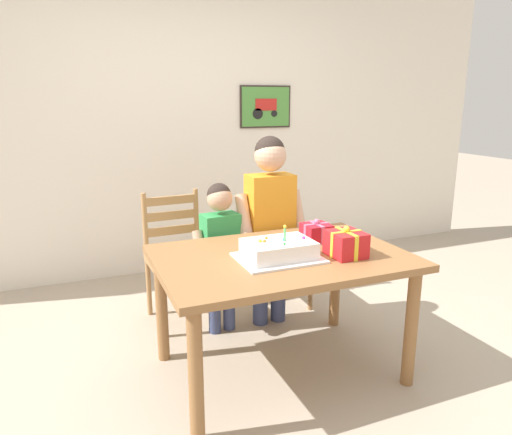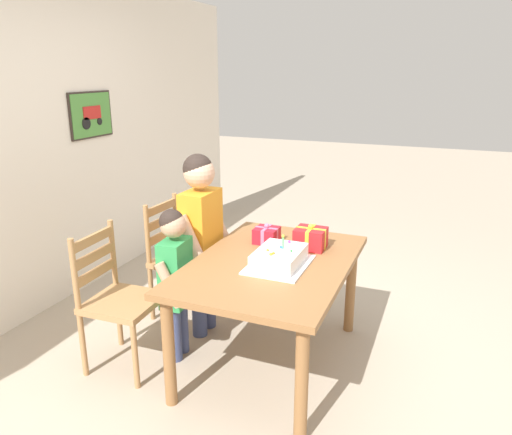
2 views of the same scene
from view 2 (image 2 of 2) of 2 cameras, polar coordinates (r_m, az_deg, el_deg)
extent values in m
plane|color=tan|center=(3.37, 1.75, -16.59)|extent=(20.00, 20.00, 0.00)
cube|color=silver|center=(3.99, -26.01, 7.24)|extent=(6.40, 0.08, 2.60)
cube|color=#332823|center=(4.46, -18.84, 11.35)|extent=(0.51, 0.02, 0.39)
cube|color=#4C8E3D|center=(4.45, -18.75, 11.36)|extent=(0.48, 0.01, 0.36)
cube|color=red|center=(4.45, -18.72, 11.61)|extent=(0.22, 0.01, 0.11)
cylinder|color=black|center=(4.39, -19.33, 10.40)|extent=(0.10, 0.01, 0.10)
cylinder|color=black|center=(4.52, -17.92, 10.70)|extent=(0.06, 0.01, 0.06)
cube|color=olive|center=(3.03, 1.87, -5.50)|extent=(1.37, 0.94, 0.04)
cylinder|color=olive|center=(2.60, 5.37, -18.95)|extent=(0.07, 0.07, 0.68)
cylinder|color=olive|center=(3.62, 11.07, -8.15)|extent=(0.07, 0.07, 0.68)
cylinder|color=olive|center=(2.87, -10.21, -15.27)|extent=(0.07, 0.07, 0.68)
cylinder|color=olive|center=(3.82, -0.50, -6.41)|extent=(0.07, 0.07, 0.68)
cube|color=silver|center=(2.96, 2.73, -5.55)|extent=(0.44, 0.34, 0.01)
cube|color=white|center=(2.94, 2.75, -4.63)|extent=(0.36, 0.26, 0.09)
cylinder|color=#56C666|center=(2.94, 3.20, -3.02)|extent=(0.01, 0.01, 0.07)
sphere|color=yellow|center=(2.92, 3.21, -2.19)|extent=(0.02, 0.02, 0.02)
sphere|color=purple|center=(3.04, 3.93, -2.87)|extent=(0.02, 0.02, 0.02)
sphere|color=yellow|center=(2.84, 1.75, -4.33)|extent=(0.02, 0.02, 0.02)
sphere|color=green|center=(2.90, 4.17, -3.92)|extent=(0.01, 0.01, 0.01)
sphere|color=blue|center=(2.96, 2.92, -3.47)|extent=(0.02, 0.02, 0.02)
sphere|color=blue|center=(2.95, 3.09, -3.55)|extent=(0.02, 0.02, 0.02)
sphere|color=orange|center=(2.86, 2.08, -4.21)|extent=(0.02, 0.02, 0.02)
sphere|color=orange|center=(2.90, 1.37, -3.86)|extent=(0.02, 0.02, 0.02)
cube|color=red|center=(3.33, 1.25, -2.09)|extent=(0.16, 0.16, 0.10)
cube|color=#DB668E|center=(3.33, 1.25, -2.09)|extent=(0.16, 0.02, 0.11)
cube|color=#DB668E|center=(3.33, 1.25, -2.09)|extent=(0.02, 0.16, 0.11)
sphere|color=#DB668E|center=(3.30, 1.26, -0.99)|extent=(0.04, 0.04, 0.04)
cube|color=red|center=(3.24, 6.42, -2.45)|extent=(0.18, 0.20, 0.14)
cube|color=yellow|center=(3.24, 6.42, -2.45)|extent=(0.18, 0.02, 0.14)
cube|color=yellow|center=(3.24, 6.42, -2.45)|extent=(0.02, 0.20, 0.14)
sphere|color=yellow|center=(3.21, 6.47, -1.05)|extent=(0.04, 0.04, 0.04)
cube|color=#A87A4C|center=(3.22, -15.31, -9.62)|extent=(0.44, 0.44, 0.04)
cylinder|color=#A87A4C|center=(3.38, -10.42, -12.46)|extent=(0.04, 0.04, 0.43)
cylinder|color=#A87A4C|center=(3.11, -14.02, -15.59)|extent=(0.04, 0.04, 0.43)
cylinder|color=#A87A4C|center=(3.57, -15.82, -11.18)|extent=(0.04, 0.04, 0.43)
cylinder|color=#A87A4C|center=(3.31, -19.68, -13.93)|extent=(0.04, 0.04, 0.43)
cylinder|color=#A87A4C|center=(3.37, -16.48, -3.96)|extent=(0.04, 0.04, 0.45)
cylinder|color=#A87A4C|center=(3.10, -20.57, -6.27)|extent=(0.04, 0.04, 0.45)
cube|color=#A87A4C|center=(3.26, -18.32, -6.17)|extent=(0.36, 0.04, 0.06)
cube|color=#A87A4C|center=(3.22, -18.51, -4.32)|extent=(0.36, 0.04, 0.06)
cube|color=#A87A4C|center=(3.18, -18.70, -2.43)|extent=(0.36, 0.04, 0.06)
cube|color=#A87A4C|center=(3.79, -8.40, -5.01)|extent=(0.43, 0.43, 0.04)
cylinder|color=#A87A4C|center=(3.95, -4.42, -7.68)|extent=(0.04, 0.04, 0.43)
cylinder|color=#A87A4C|center=(3.65, -7.28, -9.94)|extent=(0.04, 0.04, 0.43)
cylinder|color=#A87A4C|center=(4.13, -9.11, -6.71)|extent=(0.04, 0.04, 0.43)
cylinder|color=#A87A4C|center=(3.85, -12.20, -8.74)|extent=(0.04, 0.04, 0.43)
cylinder|color=#A87A4C|center=(3.96, -9.43, -0.34)|extent=(0.04, 0.04, 0.45)
cylinder|color=#A87A4C|center=(3.66, -12.67, -1.97)|extent=(0.04, 0.04, 0.45)
cube|color=#A87A4C|center=(3.83, -10.93, -2.08)|extent=(0.36, 0.03, 0.06)
cube|color=#A87A4C|center=(3.80, -11.02, -0.48)|extent=(0.36, 0.03, 0.06)
cube|color=#A87A4C|center=(3.76, -11.12, 1.16)|extent=(0.36, 0.03, 0.06)
cylinder|color=#38426B|center=(3.67, -5.65, -9.15)|extent=(0.11, 0.11, 0.50)
cylinder|color=#38426B|center=(3.56, -6.71, -10.04)|extent=(0.11, 0.11, 0.50)
cube|color=orange|center=(3.41, -6.46, -1.54)|extent=(0.31, 0.19, 0.57)
cylinder|color=tan|center=(3.56, -4.40, -0.97)|extent=(0.08, 0.24, 0.38)
cylinder|color=tan|center=(3.24, -7.52, -2.96)|extent=(0.08, 0.24, 0.38)
sphere|color=tan|center=(3.30, -6.70, 5.25)|extent=(0.21, 0.21, 0.21)
sphere|color=#2D231E|center=(3.30, -6.86, 5.72)|extent=(0.20, 0.20, 0.20)
cylinder|color=#38426B|center=(3.41, -8.68, -12.47)|extent=(0.08, 0.08, 0.39)
cylinder|color=#38426B|center=(3.33, -9.48, -13.33)|extent=(0.08, 0.08, 0.39)
cube|color=#2D934C|center=(3.18, -9.42, -6.41)|extent=(0.25, 0.17, 0.44)
cylinder|color=tan|center=(3.30, -7.80, -5.72)|extent=(0.08, 0.19, 0.29)
cylinder|color=tan|center=(3.05, -10.15, -7.81)|extent=(0.08, 0.19, 0.29)
sphere|color=tan|center=(3.07, -9.71, -0.85)|extent=(0.17, 0.17, 0.17)
sphere|color=#2D231E|center=(3.07, -9.90, -0.46)|extent=(0.16, 0.16, 0.16)
camera|label=1|loc=(2.03, 59.86, -0.44)|focal=32.87mm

